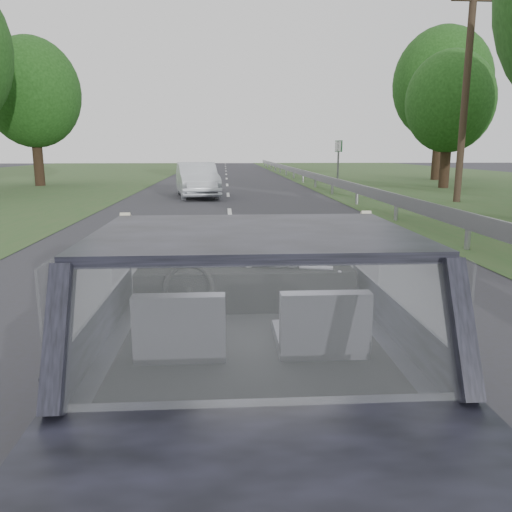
{
  "coord_description": "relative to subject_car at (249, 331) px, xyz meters",
  "views": [
    {
      "loc": [
        -0.15,
        -2.99,
        1.85
      ],
      "look_at": [
        0.08,
        0.53,
        1.1
      ],
      "focal_mm": 35.0,
      "sensor_mm": 36.0,
      "label": 1
    }
  ],
  "objects": [
    {
      "name": "tree_3",
      "position": [
        13.13,
        28.03,
        3.71
      ],
      "size": [
        6.51,
        6.51,
        8.88
      ],
      "primitive_type": null,
      "rotation": [
        0.0,
        0.0,
        -0.12
      ],
      "color": "#163810",
      "rests_on": "ground"
    },
    {
      "name": "guardrail",
      "position": [
        4.3,
        10.0,
        -0.15
      ],
      "size": [
        0.05,
        90.0,
        0.32
      ],
      "primitive_type": "cube",
      "color": "gray",
      "rests_on": "ground"
    },
    {
      "name": "dashboard",
      "position": [
        0.0,
        0.62,
        0.12
      ],
      "size": [
        1.58,
        0.45,
        0.3
      ],
      "primitive_type": "cube",
      "color": "black",
      "rests_on": "subject_car"
    },
    {
      "name": "tree_6",
      "position": [
        -9.82,
        24.09,
        2.89
      ],
      "size": [
        5.03,
        5.03,
        7.22
      ],
      "primitive_type": null,
      "rotation": [
        0.0,
        0.0,
        0.06
      ],
      "color": "#163810",
      "rests_on": "ground"
    },
    {
      "name": "driver_seat",
      "position": [
        -0.4,
        -0.29,
        0.16
      ],
      "size": [
        0.5,
        0.72,
        0.42
      ],
      "primitive_type": "cube",
      "color": "#22212C",
      "rests_on": "subject_car"
    },
    {
      "name": "steering_wheel",
      "position": [
        -0.4,
        0.33,
        0.2
      ],
      "size": [
        0.36,
        0.36,
        0.04
      ],
      "primitive_type": "torus",
      "color": "black",
      "rests_on": "dashboard"
    },
    {
      "name": "tree_2",
      "position": [
        10.72,
        21.32,
        2.45
      ],
      "size": [
        4.27,
        4.27,
        6.34
      ],
      "primitive_type": null,
      "rotation": [
        0.0,
        0.0,
        0.02
      ],
      "color": "#163810",
      "rests_on": "ground"
    },
    {
      "name": "ground",
      "position": [
        0.0,
        0.0,
        -0.72
      ],
      "size": [
        140.0,
        140.0,
        0.0
      ],
      "primitive_type": "plane",
      "color": "#33333C",
      "rests_on": "ground"
    },
    {
      "name": "utility_pole",
      "position": [
        8.27,
        14.64,
        3.04
      ],
      "size": [
        0.31,
        0.31,
        7.54
      ],
      "primitive_type": "cylinder",
      "rotation": [
        0.0,
        0.0,
        -0.31
      ],
      "color": "#402F24",
      "rests_on": "ground"
    },
    {
      "name": "highway_sign",
      "position": [
        5.52,
        21.92,
        0.43
      ],
      "size": [
        0.21,
        0.93,
        2.31
      ],
      "primitive_type": "cube",
      "rotation": [
        0.0,
        0.0,
        0.13
      ],
      "color": "#207234",
      "rests_on": "ground"
    },
    {
      "name": "passenger_seat",
      "position": [
        0.4,
        -0.29,
        0.16
      ],
      "size": [
        0.5,
        0.72,
        0.42
      ],
      "primitive_type": "cube",
      "color": "#22212C",
      "rests_on": "subject_car"
    },
    {
      "name": "other_car",
      "position": [
        -1.24,
        17.26,
        -0.04
      ],
      "size": [
        2.25,
        4.37,
        1.37
      ],
      "primitive_type": "imported",
      "rotation": [
        0.0,
        0.0,
        0.15
      ],
      "color": "silver",
      "rests_on": "ground"
    },
    {
      "name": "cat",
      "position": [
        0.22,
        0.59,
        0.35
      ],
      "size": [
        0.53,
        0.26,
        0.23
      ],
      "primitive_type": "ellipsoid",
      "rotation": [
        0.0,
        0.0,
        -0.21
      ],
      "color": "slate",
      "rests_on": "dashboard"
    },
    {
      "name": "subject_car",
      "position": [
        0.0,
        0.0,
        0.0
      ],
      "size": [
        1.8,
        4.0,
        1.45
      ],
      "primitive_type": "cube",
      "color": "black",
      "rests_on": "ground"
    }
  ]
}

